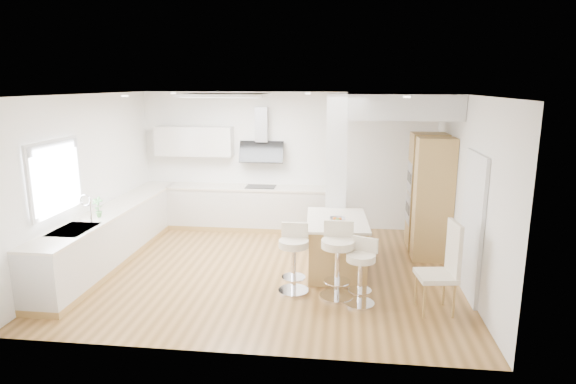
# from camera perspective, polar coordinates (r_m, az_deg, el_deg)

# --- Properties ---
(ground) EXTENTS (6.00, 6.00, 0.00)m
(ground) POSITION_cam_1_polar(r_m,az_deg,el_deg) (7.93, -2.32, -9.19)
(ground) COLOR #9E6F3A
(ground) RESTS_ON ground
(ceiling) EXTENTS (6.00, 5.00, 0.02)m
(ceiling) POSITION_cam_1_polar(r_m,az_deg,el_deg) (7.93, -2.32, -9.19)
(ceiling) COLOR silver
(ceiling) RESTS_ON ground
(wall_back) EXTENTS (6.00, 0.04, 2.80)m
(wall_back) POSITION_cam_1_polar(r_m,az_deg,el_deg) (9.96, -0.14, 3.72)
(wall_back) COLOR white
(wall_back) RESTS_ON ground
(wall_left) EXTENTS (0.04, 5.00, 2.80)m
(wall_left) POSITION_cam_1_polar(r_m,az_deg,el_deg) (8.52, -22.76, 1.18)
(wall_left) COLOR white
(wall_left) RESTS_ON ground
(wall_right) EXTENTS (0.04, 5.00, 2.80)m
(wall_right) POSITION_cam_1_polar(r_m,az_deg,el_deg) (7.65, 20.36, 0.15)
(wall_right) COLOR white
(wall_right) RESTS_ON ground
(skylight) EXTENTS (4.10, 2.10, 0.06)m
(skylight) POSITION_cam_1_polar(r_m,az_deg,el_deg) (8.11, -7.46, 11.28)
(skylight) COLOR white
(skylight) RESTS_ON ground
(window_left) EXTENTS (0.06, 1.28, 1.07)m
(window_left) POSITION_cam_1_polar(r_m,az_deg,el_deg) (7.69, -25.89, 1.96)
(window_left) COLOR silver
(window_left) RESTS_ON ground
(doorway_right) EXTENTS (0.05, 1.00, 2.10)m
(doorway_right) POSITION_cam_1_polar(r_m,az_deg,el_deg) (7.18, 21.00, -4.00)
(doorway_right) COLOR #4F483E
(doorway_right) RESTS_ON ground
(counter_left) EXTENTS (0.63, 4.50, 1.35)m
(counter_left) POSITION_cam_1_polar(r_m,az_deg,el_deg) (8.80, -19.80, -4.56)
(counter_left) COLOR tan
(counter_left) RESTS_ON ground
(counter_back) EXTENTS (3.62, 0.63, 2.50)m
(counter_back) POSITION_cam_1_polar(r_m,az_deg,el_deg) (9.98, -5.55, -0.45)
(counter_back) COLOR tan
(counter_back) RESTS_ON ground
(pillar) EXTENTS (0.35, 0.35, 2.80)m
(pillar) POSITION_cam_1_polar(r_m,az_deg,el_deg) (8.36, 5.74, 1.91)
(pillar) COLOR white
(pillar) RESTS_ON ground
(soffit) EXTENTS (1.78, 2.20, 0.40)m
(soffit) POSITION_cam_1_polar(r_m,az_deg,el_deg) (8.72, 13.00, 10.04)
(soffit) COLOR silver
(soffit) RESTS_ON ground
(oven_column) EXTENTS (0.63, 1.21, 2.10)m
(oven_column) POSITION_cam_1_polar(r_m,az_deg,el_deg) (8.83, 16.34, -0.28)
(oven_column) COLOR tan
(oven_column) RESTS_ON ground
(peninsula) EXTENTS (1.02, 1.48, 0.94)m
(peninsula) POSITION_cam_1_polar(r_m,az_deg,el_deg) (7.78, 5.76, -6.24)
(peninsula) COLOR tan
(peninsula) RESTS_ON ground
(bar_stool_a) EXTENTS (0.45, 0.45, 1.00)m
(bar_stool_a) POSITION_cam_1_polar(r_m,az_deg,el_deg) (6.96, 0.69, -7.43)
(bar_stool_a) COLOR silver
(bar_stool_a) RESTS_ON ground
(bar_stool_b) EXTENTS (0.50, 0.50, 1.08)m
(bar_stool_b) POSITION_cam_1_polar(r_m,az_deg,el_deg) (6.81, 5.91, -7.58)
(bar_stool_b) COLOR silver
(bar_stool_b) RESTS_ON ground
(bar_stool_c) EXTENTS (0.54, 0.54, 0.92)m
(bar_stool_c) POSITION_cam_1_polar(r_m,az_deg,el_deg) (6.66, 8.65, -8.94)
(bar_stool_c) COLOR silver
(bar_stool_c) RESTS_ON ground
(dining_chair) EXTENTS (0.54, 0.54, 1.23)m
(dining_chair) POSITION_cam_1_polar(r_m,az_deg,el_deg) (6.66, 18.10, -8.17)
(dining_chair) COLOR beige
(dining_chair) RESTS_ON ground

